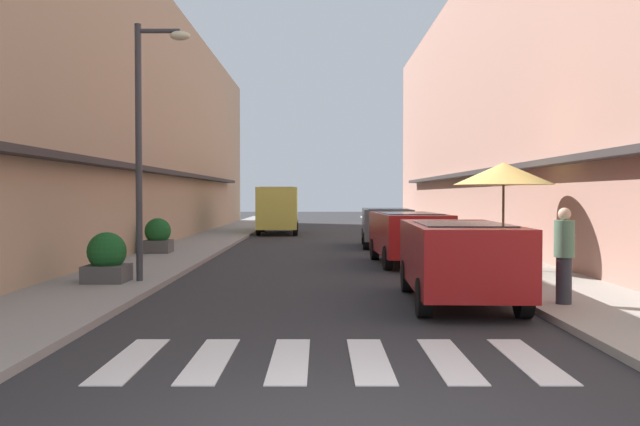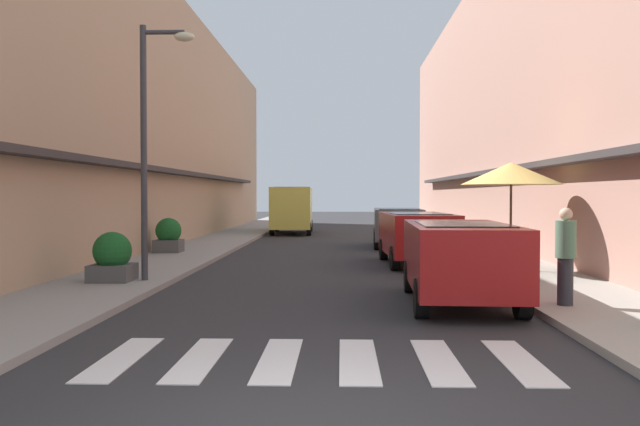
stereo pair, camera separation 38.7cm
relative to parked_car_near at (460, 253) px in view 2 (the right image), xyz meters
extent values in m
plane|color=#2B2B2D|center=(-2.40, 12.73, -0.92)|extent=(106.77, 106.77, 0.00)
cube|color=gray|center=(-7.12, 12.73, -0.86)|extent=(2.54, 67.94, 0.12)
cube|color=#9E998E|center=(2.32, 12.73, -0.86)|extent=(2.54, 67.94, 0.12)
cube|color=tan|center=(-10.89, 14.15, 3.96)|extent=(5.00, 45.68, 9.76)
cube|color=#332D2D|center=(-8.14, 14.15, 1.88)|extent=(0.50, 31.97, 0.16)
cube|color=#A87A6B|center=(6.09, 14.15, 4.70)|extent=(5.00, 45.68, 11.24)
cube|color=#332D2D|center=(3.34, 14.15, 1.88)|extent=(0.50, 31.97, 0.16)
cube|color=silver|center=(-4.77, -4.12, -0.92)|extent=(0.45, 2.20, 0.01)
cube|color=silver|center=(-3.82, -4.12, -0.92)|extent=(0.45, 2.20, 0.01)
cube|color=silver|center=(-2.87, -4.12, -0.92)|extent=(0.45, 2.20, 0.01)
cube|color=silver|center=(-1.92, -4.12, -0.92)|extent=(0.45, 2.20, 0.01)
cube|color=silver|center=(-0.97, -4.12, -0.92)|extent=(0.45, 2.20, 0.01)
cube|color=silver|center=(-0.02, -4.12, -0.92)|extent=(0.45, 2.20, 0.01)
cube|color=maroon|center=(0.00, 0.04, -0.04)|extent=(1.91, 4.36, 1.13)
cube|color=black|center=(0.00, -0.18, 0.27)|extent=(1.56, 2.46, 0.56)
cylinder|color=black|center=(-0.74, 1.49, -0.60)|extent=(0.24, 0.65, 0.64)
cylinder|color=black|center=(0.85, 1.43, -0.60)|extent=(0.24, 0.65, 0.64)
cylinder|color=black|center=(-0.85, -1.35, -0.60)|extent=(0.24, 0.65, 0.64)
cylinder|color=black|center=(0.74, -1.41, -0.60)|extent=(0.24, 0.65, 0.64)
cube|color=maroon|center=(0.00, 6.83, -0.04)|extent=(1.92, 4.33, 1.13)
cube|color=black|center=(0.00, 6.61, 0.27)|extent=(1.56, 2.44, 0.56)
cylinder|color=black|center=(-0.85, 8.20, -0.60)|extent=(0.25, 0.65, 0.64)
cylinder|color=black|center=(0.74, 8.26, -0.60)|extent=(0.25, 0.65, 0.64)
cylinder|color=black|center=(-0.74, 5.39, -0.60)|extent=(0.25, 0.65, 0.64)
cylinder|color=black|center=(0.85, 5.45, -0.60)|extent=(0.25, 0.65, 0.64)
cube|color=#4C5156|center=(0.00, 13.19, -0.04)|extent=(1.92, 4.07, 1.13)
cube|color=black|center=(0.00, 12.99, 0.27)|extent=(1.56, 2.30, 0.56)
cylinder|color=black|center=(-0.74, 14.54, -0.60)|extent=(0.25, 0.65, 0.64)
cylinder|color=black|center=(0.85, 14.47, -0.60)|extent=(0.25, 0.65, 0.64)
cylinder|color=black|center=(-0.85, 11.90, -0.60)|extent=(0.25, 0.65, 0.64)
cylinder|color=black|center=(0.74, 11.84, -0.60)|extent=(0.25, 0.65, 0.64)
cube|color=#D8CC4C|center=(-4.65, 21.98, 0.41)|extent=(2.09, 5.45, 2.03)
cube|color=black|center=(-4.65, 21.71, 1.17)|extent=(1.72, 3.07, 0.56)
cylinder|color=black|center=(-5.59, 23.74, -0.60)|extent=(0.24, 0.65, 0.64)
cylinder|color=black|center=(-3.80, 23.78, -0.60)|extent=(0.24, 0.65, 0.64)
cylinder|color=black|center=(-5.49, 20.17, -0.60)|extent=(0.24, 0.65, 0.64)
cylinder|color=black|center=(-3.71, 20.22, -0.60)|extent=(0.24, 0.65, 0.64)
cylinder|color=#38383D|center=(-6.41, 2.32, 1.95)|extent=(0.14, 0.14, 5.51)
cylinder|color=#38383D|center=(-5.96, 2.32, 4.55)|extent=(0.90, 0.10, 0.10)
ellipsoid|color=beige|center=(-5.51, 2.32, 4.45)|extent=(0.44, 0.28, 0.20)
cylinder|color=#262626|center=(2.06, 4.58, -0.77)|extent=(0.48, 0.48, 0.06)
cylinder|color=#4C3823|center=(2.06, 4.58, 0.39)|extent=(0.06, 0.06, 2.38)
cone|color=#D8B259|center=(2.06, 4.58, 1.58)|extent=(2.47, 2.47, 0.55)
cube|color=#4C4C4C|center=(-7.05, 2.13, -0.62)|extent=(0.88, 0.88, 0.36)
sphere|color=#195623|center=(-7.05, 2.13, -0.15)|extent=(0.82, 0.82, 0.82)
cube|color=#4C4C4C|center=(-7.72, 9.34, -0.60)|extent=(0.85, 0.85, 0.40)
sphere|color=#195623|center=(-7.72, 9.34, -0.11)|extent=(0.83, 0.83, 0.83)
cylinder|color=#282B33|center=(1.63, -0.73, -0.41)|extent=(0.26, 0.26, 0.79)
cylinder|color=#4C7259|center=(1.63, -0.73, 0.31)|extent=(0.34, 0.34, 0.63)
sphere|color=tan|center=(1.63, -0.73, 0.73)|extent=(0.21, 0.21, 0.21)
camera|label=1|loc=(-2.51, -12.02, 1.05)|focal=37.46mm
camera|label=2|loc=(-2.13, -12.01, 1.05)|focal=37.46mm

